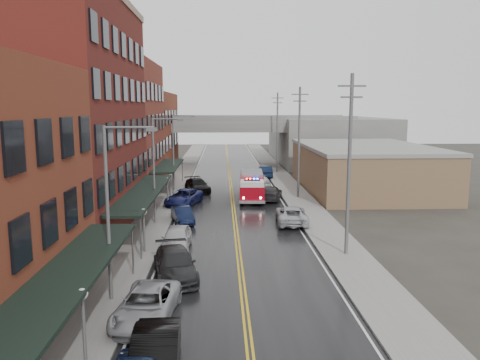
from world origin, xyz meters
name	(u,v)px	position (x,y,z in m)	size (l,w,h in m)	color
road	(233,208)	(0.00, 30.00, 0.01)	(11.00, 160.00, 0.02)	black
sidewalk_left	(159,208)	(-7.30, 30.00, 0.07)	(3.00, 160.00, 0.15)	slate
sidewalk_right	(307,207)	(7.30, 30.00, 0.07)	(3.00, 160.00, 0.15)	slate
curb_left	(176,208)	(-5.65, 30.00, 0.07)	(0.30, 160.00, 0.15)	gray
curb_right	(291,207)	(5.65, 30.00, 0.07)	(0.30, 160.00, 0.15)	gray
brick_building_b	(68,118)	(-13.30, 23.00, 9.00)	(9.00, 20.00, 18.00)	#571B17
brick_building_c	(117,128)	(-13.30, 40.50, 7.50)	(9.00, 15.00, 15.00)	maroon
brick_building_far	(143,132)	(-13.30, 58.00, 6.00)	(9.00, 20.00, 12.00)	brown
tan_building	(364,169)	(16.00, 40.00, 2.50)	(14.00, 22.00, 5.00)	#805F44
right_far_block	(326,139)	(18.00, 70.00, 4.00)	(18.00, 30.00, 8.00)	slate
awning_0	(70,274)	(-7.49, 4.00, 2.99)	(2.60, 16.00, 3.09)	black
awning_1	(144,192)	(-7.49, 23.00, 2.99)	(2.60, 18.00, 3.09)	black
awning_2	(168,166)	(-7.49, 40.50, 2.99)	(2.60, 13.00, 3.09)	black
globe_lamp_0	(83,309)	(-6.40, 2.00, 2.31)	(0.44, 0.44, 3.12)	#59595B
globe_lamp_1	(144,220)	(-6.40, 16.00, 2.31)	(0.44, 0.44, 3.12)	#59595B
globe_lamp_2	(168,186)	(-6.40, 30.00, 2.31)	(0.44, 0.44, 3.12)	#59595B
street_lamp_0	(112,203)	(-6.55, 8.00, 5.19)	(2.64, 0.22, 9.00)	#59595B
street_lamp_1	(157,164)	(-6.55, 24.00, 5.19)	(2.64, 0.22, 9.00)	#59595B
street_lamp_2	(175,147)	(-6.55, 40.00, 5.19)	(2.64, 0.22, 9.00)	#59595B
utility_pole_0	(349,162)	(7.20, 15.00, 6.31)	(1.80, 0.24, 12.00)	#59595B
utility_pole_1	(299,141)	(7.20, 35.00, 6.31)	(1.80, 0.24, 12.00)	#59595B
utility_pole_2	(277,131)	(7.20, 55.00, 6.31)	(1.80, 0.24, 12.00)	#59595B
overpass	(229,131)	(0.00, 62.00, 5.99)	(40.00, 10.00, 7.50)	slate
fire_truck	(252,185)	(2.10, 34.43, 1.57)	(3.54, 8.05, 2.89)	maroon
parked_car_left_1	(155,355)	(-3.60, 1.20, 0.82)	(1.73, 4.95, 1.63)	black
parked_car_left_2	(147,305)	(-4.65, 5.80, 0.75)	(2.49, 5.40, 1.50)	#9FA2A7
parked_car_left_3	(175,264)	(-3.87, 11.30, 0.81)	(2.28, 5.61, 1.63)	black
parked_car_left_4	(177,238)	(-4.30, 16.80, 0.82)	(1.94, 4.82, 1.64)	#BBBBBB
parked_car_left_5	(183,215)	(-4.52, 24.45, 0.68)	(1.45, 4.15, 1.37)	black
parked_car_left_6	(184,197)	(-5.00, 31.83, 0.79)	(2.62, 5.68, 1.58)	#151B51
parked_car_left_7	(197,185)	(-4.00, 39.20, 0.78)	(2.19, 5.40, 1.57)	black
parked_car_right_0	(291,215)	(4.81, 23.80, 0.77)	(2.55, 5.52, 1.53)	#B3B6BC
parked_car_right_1	(271,193)	(4.15, 34.20, 0.74)	(2.06, 5.07, 1.47)	#2A2A2C
parked_car_right_2	(260,181)	(3.60, 42.56, 0.75)	(1.78, 4.43, 1.51)	silver
parked_car_right_3	(265,172)	(5.00, 50.34, 0.82)	(1.73, 4.96, 1.64)	black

